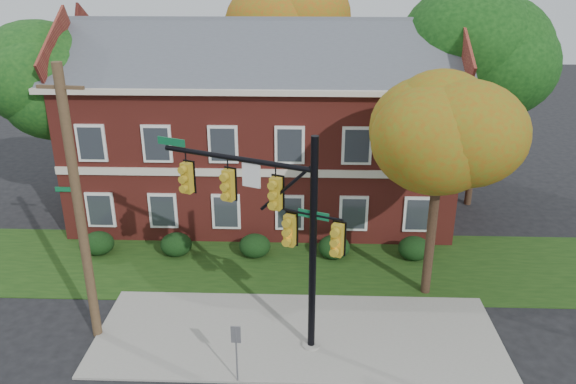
{
  "coord_description": "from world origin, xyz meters",
  "views": [
    {
      "loc": [
        0.24,
        -15.29,
        12.03
      ],
      "look_at": [
        -0.4,
        3.0,
        4.61
      ],
      "focal_mm": 35.0,
      "sensor_mm": 36.0,
      "label": 1
    }
  ],
  "objects_px": {
    "apartment_building": "(262,117)",
    "sign_post": "(236,345)",
    "hedge_far_left": "(98,243)",
    "hedge_center": "(255,246)",
    "hedge_right": "(334,247)",
    "tree_left_rear": "(55,87)",
    "utility_pole": "(79,210)",
    "hedge_far_right": "(414,248)",
    "tree_right_rear": "(495,52)",
    "hedge_left": "(176,245)",
    "tree_far_rear": "(293,22)",
    "traffic_signal": "(274,217)",
    "tree_near_right": "(449,130)"
  },
  "relations": [
    {
      "from": "apartment_building",
      "to": "hedge_left",
      "type": "relative_size",
      "value": 13.43
    },
    {
      "from": "tree_far_rear",
      "to": "sign_post",
      "type": "xyz_separation_m",
      "value": [
        -1.15,
        -21.23,
        -7.43
      ]
    },
    {
      "from": "hedge_right",
      "to": "tree_left_rear",
      "type": "distance_m",
      "value": 15.17
    },
    {
      "from": "hedge_right",
      "to": "tree_left_rear",
      "type": "height_order",
      "value": "tree_left_rear"
    },
    {
      "from": "hedge_far_left",
      "to": "hedge_far_right",
      "type": "height_order",
      "value": "same"
    },
    {
      "from": "hedge_far_left",
      "to": "apartment_building",
      "type": "bearing_deg",
      "value": 36.89
    },
    {
      "from": "apartment_building",
      "to": "tree_left_rear",
      "type": "relative_size",
      "value": 2.12
    },
    {
      "from": "hedge_far_right",
      "to": "hedge_right",
      "type": "bearing_deg",
      "value": 180.0
    },
    {
      "from": "hedge_center",
      "to": "traffic_signal",
      "type": "relative_size",
      "value": 0.19
    },
    {
      "from": "tree_near_right",
      "to": "tree_far_rear",
      "type": "xyz_separation_m",
      "value": [
        -5.88,
        15.93,
        2.17
      ]
    },
    {
      "from": "apartment_building",
      "to": "sign_post",
      "type": "xyz_separation_m",
      "value": [
        0.19,
        -13.39,
        -3.58
      ]
    },
    {
      "from": "tree_far_rear",
      "to": "traffic_signal",
      "type": "height_order",
      "value": "tree_far_rear"
    },
    {
      "from": "tree_far_rear",
      "to": "sign_post",
      "type": "height_order",
      "value": "tree_far_rear"
    },
    {
      "from": "hedge_center",
      "to": "tree_near_right",
      "type": "xyz_separation_m",
      "value": [
        7.22,
        -2.83,
        6.14
      ]
    },
    {
      "from": "hedge_left",
      "to": "tree_near_right",
      "type": "bearing_deg",
      "value": -14.81
    },
    {
      "from": "tree_left_rear",
      "to": "hedge_far_right",
      "type": "bearing_deg",
      "value": -13.89
    },
    {
      "from": "hedge_left",
      "to": "hedge_right",
      "type": "xyz_separation_m",
      "value": [
        7.0,
        0.0,
        0.0
      ]
    },
    {
      "from": "hedge_far_left",
      "to": "hedge_center",
      "type": "xyz_separation_m",
      "value": [
        7.0,
        0.0,
        0.0
      ]
    },
    {
      "from": "tree_far_rear",
      "to": "utility_pole",
      "type": "relative_size",
      "value": 1.22
    },
    {
      "from": "apartment_building",
      "to": "tree_far_rear",
      "type": "distance_m",
      "value": 8.84
    },
    {
      "from": "hedge_far_right",
      "to": "tree_right_rear",
      "type": "distance_m",
      "value": 10.66
    },
    {
      "from": "tree_right_rear",
      "to": "tree_far_rear",
      "type": "distance_m",
      "value": 12.2
    },
    {
      "from": "hedge_right",
      "to": "tree_left_rear",
      "type": "xyz_separation_m",
      "value": [
        -13.23,
        4.14,
        6.16
      ]
    },
    {
      "from": "hedge_far_right",
      "to": "hedge_far_left",
      "type": "bearing_deg",
      "value": 180.0
    },
    {
      "from": "hedge_left",
      "to": "sign_post",
      "type": "height_order",
      "value": "sign_post"
    },
    {
      "from": "hedge_left",
      "to": "hedge_right",
      "type": "distance_m",
      "value": 7.0
    },
    {
      "from": "tree_right_rear",
      "to": "apartment_building",
      "type": "bearing_deg",
      "value": -175.67
    },
    {
      "from": "hedge_far_left",
      "to": "hedge_left",
      "type": "relative_size",
      "value": 1.0
    },
    {
      "from": "tree_far_rear",
      "to": "apartment_building",
      "type": "bearing_deg",
      "value": -99.71
    },
    {
      "from": "apartment_building",
      "to": "hedge_center",
      "type": "relative_size",
      "value": 13.43
    },
    {
      "from": "hedge_center",
      "to": "traffic_signal",
      "type": "height_order",
      "value": "traffic_signal"
    },
    {
      "from": "hedge_left",
      "to": "traffic_signal",
      "type": "bearing_deg",
      "value": -50.99
    },
    {
      "from": "tree_near_right",
      "to": "tree_left_rear",
      "type": "relative_size",
      "value": 0.97
    },
    {
      "from": "hedge_right",
      "to": "utility_pole",
      "type": "relative_size",
      "value": 0.15
    },
    {
      "from": "utility_pole",
      "to": "sign_post",
      "type": "height_order",
      "value": "utility_pole"
    },
    {
      "from": "apartment_building",
      "to": "tree_right_rear",
      "type": "distance_m",
      "value": 11.77
    },
    {
      "from": "hedge_far_right",
      "to": "utility_pole",
      "type": "height_order",
      "value": "utility_pole"
    },
    {
      "from": "hedge_left",
      "to": "hedge_far_right",
      "type": "relative_size",
      "value": 1.0
    },
    {
      "from": "utility_pole",
      "to": "hedge_center",
      "type": "bearing_deg",
      "value": 56.04
    },
    {
      "from": "hedge_far_right",
      "to": "tree_left_rear",
      "type": "xyz_separation_m",
      "value": [
        -16.73,
        4.14,
        6.16
      ]
    },
    {
      "from": "hedge_left",
      "to": "tree_far_rear",
      "type": "distance_m",
      "value": 16.25
    },
    {
      "from": "hedge_left",
      "to": "hedge_far_right",
      "type": "distance_m",
      "value": 10.5
    },
    {
      "from": "apartment_building",
      "to": "hedge_center",
      "type": "height_order",
      "value": "apartment_building"
    },
    {
      "from": "tree_right_rear",
      "to": "hedge_left",
      "type": "bearing_deg",
      "value": -157.58
    },
    {
      "from": "apartment_building",
      "to": "tree_left_rear",
      "type": "bearing_deg",
      "value": -173.46
    },
    {
      "from": "hedge_left",
      "to": "apartment_building",
      "type": "bearing_deg",
      "value": 56.33
    },
    {
      "from": "tree_right_rear",
      "to": "sign_post",
      "type": "bearing_deg",
      "value": -127.99
    },
    {
      "from": "hedge_far_right",
      "to": "tree_right_rear",
      "type": "height_order",
      "value": "tree_right_rear"
    },
    {
      "from": "tree_right_rear",
      "to": "traffic_signal",
      "type": "distance_m",
      "value": 16.02
    },
    {
      "from": "tree_left_rear",
      "to": "tree_right_rear",
      "type": "bearing_deg",
      "value": 5.36
    }
  ]
}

